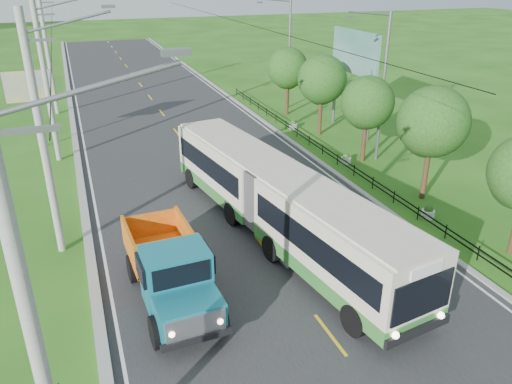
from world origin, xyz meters
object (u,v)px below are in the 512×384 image
planter_far (293,125)px  billboard_right (354,59)px  billboard_left (30,91)px  tree_third (432,125)px  pole_mid (46,80)px  tree_fourth (367,105)px  planter_mid (346,159)px  planter_near (428,212)px  tree_fifth (322,82)px  streetlight_far (288,50)px  bus (278,198)px  tree_back (288,70)px  pole_far (48,52)px  streetlight_mid (381,83)px  dump_truck (170,266)px  pole_near (43,138)px  pole_nearest (35,329)px

planter_far → billboard_right: billboard_right is taller
billboard_left → tree_third: bearing=-39.3°
pole_mid → tree_fourth: bearing=-20.7°
planter_mid → planter_near: bearing=-90.0°
tree_fifth → streetlight_far: 7.97m
tree_fifth → bus: (-8.93, -13.37, -1.89)m
tree_third → billboard_right: billboard_right is taller
planter_mid → billboard_right: (3.70, 6.00, 5.06)m
tree_back → pole_far: bearing=159.3°
tree_third → billboard_left: bearing=140.7°
pole_far → billboard_left: size_ratio=1.92×
planter_near → pole_mid: bearing=138.3°
tree_back → planter_far: bearing=-106.9°
pole_far → tree_fourth: size_ratio=1.85×
streetlight_mid → streetlight_far: same height
tree_third → planter_mid: size_ratio=8.96×
bus → dump_truck: (-5.46, -3.07, -0.48)m
pole_far → billboard_right: bearing=-32.3°
pole_far → streetlight_mid: size_ratio=1.10×
pole_near → billboard_right: size_ratio=1.37×
tree_back → planter_far: tree_back is taller
tree_third → pole_near: bearing=177.3°
pole_mid → billboard_right: bearing=-2.8°
tree_third → streetlight_far: (0.79, 19.86, 0.92)m
tree_third → planter_near: size_ratio=8.96×
streetlight_mid → streetlight_far: (0.00, 14.00, 0.00)m
tree_fourth → tree_fifth: bearing=90.0°
pole_nearest → pole_far: (-0.02, 36.00, 0.16)m
pole_near → streetlight_mid: size_ratio=1.10×
pole_far → streetlight_far: bearing=-14.8°
streetlight_mid → planter_mid: streetlight_mid is taller
pole_nearest → billboard_right: (20.54, 23.00, 0.41)m
pole_near → planter_far: bearing=37.6°
pole_far → streetlight_mid: pole_far is taller
tree_third → bus: bearing=-171.3°
tree_back → planter_mid: (-1.26, -12.14, -3.37)m
pole_nearest → planter_near: pole_nearest is taller
planter_mid → dump_truck: dump_truck is taller
pole_near → planter_far: size_ratio=14.93×
planter_mid → tree_third: bearing=-77.9°
dump_truck → planter_mid: bearing=35.3°
tree_back → pole_near: bearing=-136.6°
tree_fourth → pole_near: bearing=-164.2°
pole_far → streetlight_mid: 26.80m
billboard_left → billboard_right: (21.80, -4.00, 1.48)m
streetlight_mid → billboard_right: bearing=74.6°
streetlight_far → bus: size_ratio=0.53×
tree_fourth → dump_truck: 17.90m
tree_back → planter_far: 5.48m
planter_far → planter_mid: bearing=-90.0°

